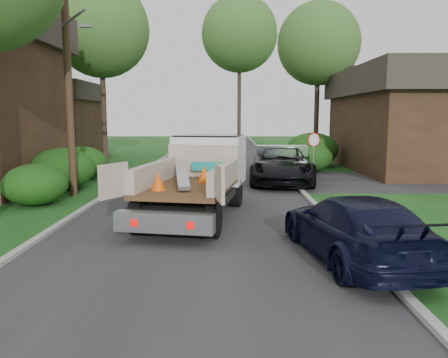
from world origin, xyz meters
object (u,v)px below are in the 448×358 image
(tree_center_far, at_px, (239,34))
(flatbed_truck, at_px, (202,171))
(utility_pole, at_px, (68,68))
(stop_sign, at_px, (314,146))
(house_left_far, at_px, (47,119))
(tree_left_far, at_px, (101,29))
(tree_right_far, at_px, (319,44))
(house_right, at_px, (427,118))
(black_pickup, at_px, (282,165))
(navy_suv, at_px, (354,228))

(tree_center_far, relative_size, flatbed_truck, 2.03)
(utility_pole, distance_m, tree_center_far, 26.75)
(stop_sign, xyz_separation_m, utility_pole, (-10.68, -4.02, 3.40))
(house_left_far, distance_m, tree_left_far, 9.81)
(tree_left_far, bearing_deg, stop_sign, -32.21)
(tree_right_far, bearing_deg, house_right, -47.49)
(flatbed_truck, bearing_deg, stop_sign, 62.95)
(house_left_far, height_order, tree_right_far, tree_right_far)
(house_right, xyz_separation_m, tree_right_far, (-5.50, 6.00, 5.32))
(utility_pole, xyz_separation_m, tree_center_far, (7.48, 25.02, 5.81))
(house_right, distance_m, tree_right_far, 9.72)
(house_right, height_order, tree_center_far, tree_center_far)
(tree_left_far, relative_size, flatbed_truck, 1.69)
(house_right, xyz_separation_m, tree_left_far, (-20.50, 3.00, 5.82))
(house_right, distance_m, tree_center_far, 20.93)
(utility_pole, relative_size, tree_right_far, 0.87)
(flatbed_truck, bearing_deg, black_pickup, 70.98)
(tree_right_far, xyz_separation_m, navy_suv, (-3.72, -23.13, -7.73))
(tree_left_far, bearing_deg, house_right, -8.33)
(stop_sign, distance_m, house_right, 9.37)
(black_pickup, bearing_deg, navy_suv, -82.66)
(tree_center_far, xyz_separation_m, black_pickup, (1.60, -21.40, -10.09))
(utility_pole, relative_size, house_left_far, 1.32)
(flatbed_truck, distance_m, black_pickup, 7.47)
(utility_pole, distance_m, flatbed_truck, 7.28)
(stop_sign, distance_m, black_pickup, 1.87)
(tree_left_far, distance_m, navy_suv, 24.51)
(tree_left_far, bearing_deg, flatbed_truck, -63.29)
(flatbed_truck, bearing_deg, house_right, 52.29)
(tree_right_far, bearing_deg, flatbed_truck, -112.63)
(tree_left_far, xyz_separation_m, black_pickup, (11.10, -8.40, -8.09))
(utility_pole, height_order, flatbed_truck, utility_pole)
(stop_sign, xyz_separation_m, tree_left_far, (-12.70, 8.00, 7.20))
(tree_left_far, distance_m, black_pickup, 16.10)
(flatbed_truck, bearing_deg, tree_center_far, 95.62)
(tree_left_far, relative_size, black_pickup, 1.90)
(tree_left_far, distance_m, tree_right_far, 15.31)
(tree_right_far, bearing_deg, tree_left_far, -168.69)
(tree_left_far, bearing_deg, house_left_far, 140.19)
(stop_sign, height_order, navy_suv, stop_sign)
(stop_sign, height_order, tree_right_far, tree_right_far)
(stop_sign, distance_m, flatbed_truck, 8.67)
(stop_sign, height_order, black_pickup, stop_sign)
(stop_sign, bearing_deg, black_pickup, -165.80)
(house_left_far, xyz_separation_m, flatbed_truck, (13.52, -19.95, -1.64))
(stop_sign, bearing_deg, house_right, 32.66)
(house_right, xyz_separation_m, tree_center_far, (-11.00, 16.00, 7.82))
(stop_sign, distance_m, tree_right_far, 13.08)
(tree_left_far, height_order, black_pickup, tree_left_far)
(house_left_far, bearing_deg, navy_suv, -55.49)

